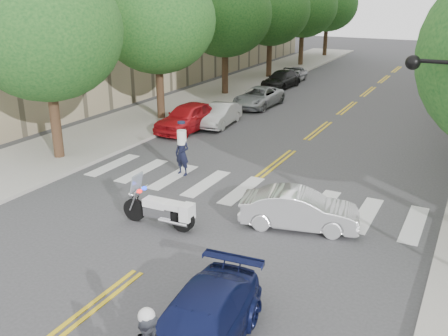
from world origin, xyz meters
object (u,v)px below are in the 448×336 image
Objects in this scene: officer_standing at (182,154)px; convertible at (299,209)px; motorcycle_parked at (164,210)px; sedan_blue at (197,329)px.

officer_standing is 6.30m from convertible.
officer_standing reaches higher than motorcycle_parked.
motorcycle_parked is 4.80m from officer_standing.
motorcycle_parked reaches higher than sedan_blue.
officer_standing is 0.48× the size of convertible.
motorcycle_parked is 1.43× the size of officer_standing.
motorcycle_parked is at bearing 124.93° from sedan_blue.
sedan_blue is at bearing 167.34° from convertible.
motorcycle_parked reaches higher than convertible.
convertible is 6.59m from sedan_blue.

